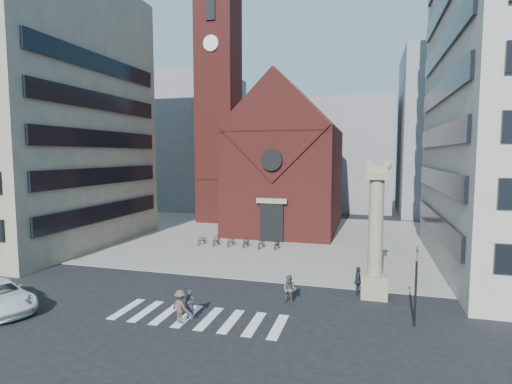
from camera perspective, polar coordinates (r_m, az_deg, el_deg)
ground at (r=26.23m, az=-6.64°, el=-14.79°), size 120.00×120.00×0.00m
piazza at (r=43.74m, az=2.92°, el=-6.52°), size 46.00×30.00×0.05m
zebra_crossing at (r=23.46m, az=-8.26°, el=-17.29°), size 10.20×3.20×0.01m
church at (r=48.72m, az=4.54°, el=4.12°), size 12.00×16.65×18.00m
campanile at (r=54.76m, az=-5.34°, el=12.37°), size 5.50×5.50×31.20m
building_left at (r=46.98m, az=-30.23°, el=9.49°), size 18.00×20.00×26.00m
bg_block_left at (r=69.35m, az=-9.49°, el=6.91°), size 16.00×14.00×22.00m
bg_block_mid at (r=67.84m, az=12.85°, el=5.20°), size 14.00×12.00×18.00m
bg_block_right at (r=66.02m, az=26.89°, el=7.36°), size 16.00×14.00×24.00m
lion_column at (r=26.35m, az=16.70°, el=-7.06°), size 1.63×1.60×8.68m
traffic_light at (r=22.91m, az=21.88°, el=-12.12°), size 0.13×0.16×4.30m
pedestrian_0 at (r=23.05m, az=-9.43°, el=-15.56°), size 0.61×0.41×1.63m
pedestrian_1 at (r=24.92m, az=4.81°, el=-13.72°), size 0.93×0.76×1.76m
pedestrian_2 at (r=26.99m, az=14.36°, el=-12.23°), size 0.53×1.13×1.88m
pedestrian_3 at (r=22.60m, az=-10.72°, el=-15.78°), size 1.32×1.02×1.80m
scooter_0 at (r=40.61m, az=-7.72°, el=-6.80°), size 0.77×1.79×0.91m
scooter_1 at (r=40.02m, az=-5.68°, el=-6.88°), size 0.64×1.72×1.01m
scooter_2 at (r=39.51m, az=-3.59°, el=-7.10°), size 0.77×1.79×0.91m
scooter_3 at (r=39.03m, az=-1.44°, el=-7.17°), size 0.64×1.72×1.01m
scooter_4 at (r=38.62m, az=0.76°, el=-7.38°), size 0.77×1.79×0.91m
scooter_5 at (r=38.25m, az=3.01°, el=-7.44°), size 0.64×1.72×1.01m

